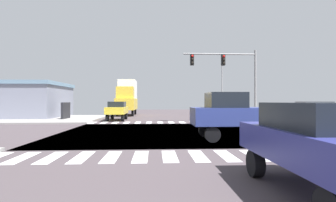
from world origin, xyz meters
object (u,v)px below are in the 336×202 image
object	(u,v)px
bank_building	(1,100)
box_truck_nearside_1	(127,97)
sedan_queued_2	(314,111)
traffic_signal_mast	(228,69)
pickup_crossing_1	(240,114)
street_lamp	(220,78)
sedan_farside_1	(319,141)
sedan_trailing_4	(117,109)

from	to	relation	value
bank_building	box_truck_nearside_1	distance (m)	14.75
sedan_queued_2	bank_building	bearing A→B (deg)	-110.06
traffic_signal_mast	pickup_crossing_1	xyz separation A→B (m)	(-2.51, -11.03, -3.64)
box_truck_nearside_1	pickup_crossing_1	world-z (taller)	box_truck_nearside_1
street_lamp	sedan_farside_1	xyz separation A→B (m)	(-5.50, -29.46, -3.84)
traffic_signal_mast	bank_building	xyz separation A→B (m)	(-24.16, 6.88, -2.90)
bank_building	sedan_trailing_4	world-z (taller)	bank_building
sedan_farside_1	bank_building	bearing A→B (deg)	128.78
pickup_crossing_1	sedan_farside_1	bearing A→B (deg)	172.93
bank_building	box_truck_nearside_1	size ratio (longest dim) A/B	2.14
traffic_signal_mast	sedan_farside_1	distance (m)	19.55
street_lamp	pickup_crossing_1	bearing A→B (deg)	-101.82
sedan_farside_1	sedan_trailing_4	bearing A→B (deg)	107.99
box_truck_nearside_1	pickup_crossing_1	size ratio (longest dim) A/B	1.41
traffic_signal_mast	sedan_queued_2	world-z (taller)	traffic_signal_mast
bank_building	sedan_farside_1	xyz separation A→B (m)	(20.68, -25.74, -0.91)
street_lamp	sedan_queued_2	bearing A→B (deg)	-75.82
traffic_signal_mast	box_truck_nearside_1	size ratio (longest dim) A/B	0.95
pickup_crossing_1	sedan_queued_2	size ratio (longest dim) A/B	1.19
traffic_signal_mast	street_lamp	distance (m)	10.80
sedan_queued_2	street_lamp	bearing A→B (deg)	-165.82
box_truck_nearside_1	sedan_trailing_4	distance (m)	9.79
bank_building	sedan_trailing_4	distance (m)	14.33
bank_building	pickup_crossing_1	bearing A→B (deg)	-39.60
box_truck_nearside_1	sedan_farside_1	distance (m)	32.05
bank_building	sedan_trailing_4	bearing A→B (deg)	-16.99
sedan_farside_1	sedan_queued_2	bearing A→B (deg)	58.19
box_truck_nearside_1	sedan_queued_2	size ratio (longest dim) A/B	1.67
street_lamp	sedan_trailing_4	bearing A→B (deg)	-147.70
street_lamp	bank_building	world-z (taller)	street_lamp
street_lamp	box_truck_nearside_1	size ratio (longest dim) A/B	1.16
sedan_farside_1	pickup_crossing_1	xyz separation A→B (m)	(0.97, 7.83, 0.17)
traffic_signal_mast	bank_building	world-z (taller)	traffic_signal_mast
street_lamp	box_truck_nearside_1	world-z (taller)	street_lamp
box_truck_nearside_1	sedan_farside_1	world-z (taller)	box_truck_nearside_1
traffic_signal_mast	sedan_farside_1	xyz separation A→B (m)	(-3.49, -18.86, -3.81)
bank_building	box_truck_nearside_1	xyz separation A→B (m)	(13.68, 5.51, 0.54)
sedan_trailing_4	pickup_crossing_1	bearing A→B (deg)	120.13
bank_building	sedan_farside_1	world-z (taller)	bank_building
sedan_queued_2	box_truck_nearside_1	bearing A→B (deg)	-135.39
sedan_farside_1	traffic_signal_mast	bearing A→B (deg)	79.53
street_lamp	sedan_queued_2	distance (m)	15.58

